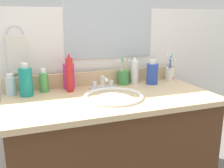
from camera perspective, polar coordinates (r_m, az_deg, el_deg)
The scene contains 18 objects.
vanity_cabinet at distance 1.61m, azimuth -0.02°, elevation -17.06°, with size 1.12×0.53×0.78m, color #4C2D19.
countertop at distance 1.44m, azimuth -0.03°, elevation -3.25°, with size 1.17×0.58×0.03m, color #D1B284.
backsplash at distance 1.68m, azimuth -3.24°, elevation 1.37°, with size 1.17×0.02×0.09m, color #D1B284.
back_wall at distance 1.80m, azimuth -3.72°, elevation -4.55°, with size 2.27×0.04×1.30m, color white.
mirror_panel at distance 1.71m, azimuth -0.51°, elevation 15.29°, with size 0.60×0.01×0.56m, color #B2BCC6.
towel_ring at distance 1.61m, azimuth -20.86°, elevation 10.51°, with size 0.10×0.10×0.01m, color silver.
hand_towel at distance 1.61m, azimuth -20.48°, elevation 6.21°, with size 0.11×0.04×0.22m, color silver.
sink_basin at distance 1.42m, azimuth 0.45°, elevation -4.15°, with size 0.34×0.34×0.11m.
faucet at distance 1.58m, azimuth -2.00°, elevation -0.06°, with size 0.16×0.10×0.08m.
bottle_soap_pink at distance 1.60m, azimuth -9.63°, elevation 1.84°, with size 0.07×0.07×0.18m.
bottle_lotion_white at distance 1.72m, azimuth 5.03°, elevation 2.89°, with size 0.06×0.06×0.18m.
bottle_toner_green at distance 1.56m, azimuth -14.95°, elevation 0.50°, with size 0.05×0.05×0.14m.
bottle_gel_clear at distance 1.56m, azimuth -21.66°, elevation -0.26°, with size 0.06×0.06×0.12m.
bottle_mouthwash_teal at distance 1.50m, azimuth -18.70°, elevation 0.56°, with size 0.07×0.07×0.19m.
bottle_spray_red at distance 1.52m, azimuth -9.48°, elevation 2.15°, with size 0.04×0.04×0.23m.
bottle_shampoo_blue at distance 1.71m, azimuth 8.99°, elevation 2.42°, with size 0.07×0.07×0.16m.
cup_white_ceramic at distance 1.84m, azimuth 12.81°, elevation 2.31°, with size 0.06×0.08×0.19m.
cup_green at distance 1.69m, azimuth 2.51°, elevation 1.54°, with size 0.08×0.08×0.18m.
Camera 1 is at (-0.47, -1.29, 1.23)m, focal length 40.93 mm.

